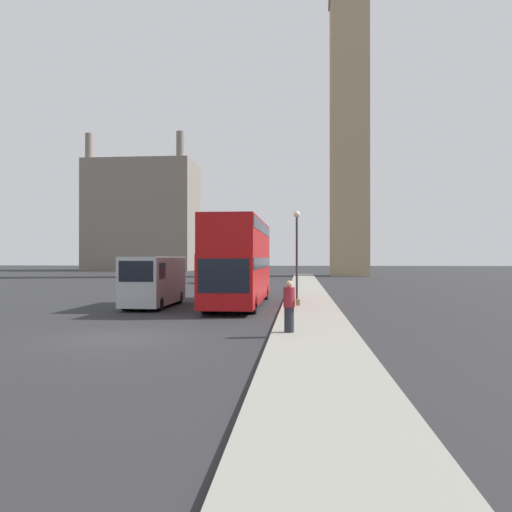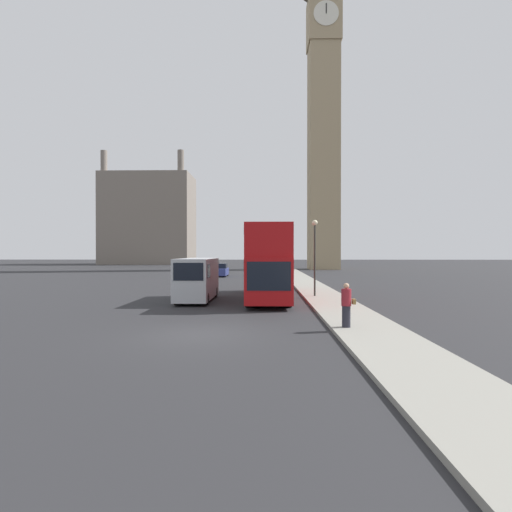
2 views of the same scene
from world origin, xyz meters
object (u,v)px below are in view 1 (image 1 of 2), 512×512
at_px(street_lamp, 297,241).
at_px(white_van, 154,280).
at_px(clock_tower, 349,64).
at_px(red_double_decker_bus, 240,259).
at_px(parked_sedan, 212,276).
at_px(pedestrian, 289,306).

bearing_deg(street_lamp, white_van, -167.17).
bearing_deg(clock_tower, red_double_decker_bus, -102.68).
relative_size(street_lamp, parked_sedan, 1.11).
xyz_separation_m(clock_tower, street_lamp, (-7.15, -45.04, -26.92)).
bearing_deg(clock_tower, street_lamp, -99.02).
height_order(red_double_decker_bus, white_van, red_double_decker_bus).
distance_m(red_double_decker_bus, street_lamp, 3.25).
distance_m(clock_tower, red_double_decker_bus, 54.29).
relative_size(red_double_decker_bus, white_van, 1.95).
distance_m(clock_tower, white_van, 56.91).
height_order(pedestrian, parked_sedan, pedestrian).
xyz_separation_m(pedestrian, parked_sedan, (-8.69, 34.38, -0.25)).
distance_m(white_van, pedestrian, 11.78).
relative_size(white_van, parked_sedan, 1.31).
relative_size(clock_tower, parked_sedan, 13.19).
distance_m(red_double_decker_bus, parked_sedan, 24.61).
relative_size(pedestrian, street_lamp, 0.34).
bearing_deg(white_van, street_lamp, 12.83).
height_order(red_double_decker_bus, pedestrian, red_double_decker_bus).
xyz_separation_m(clock_tower, pedestrian, (-7.31, -55.98, -29.41)).
xyz_separation_m(street_lamp, parked_sedan, (-8.85, 23.44, -2.75)).
bearing_deg(white_van, parked_sedan, 93.17).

